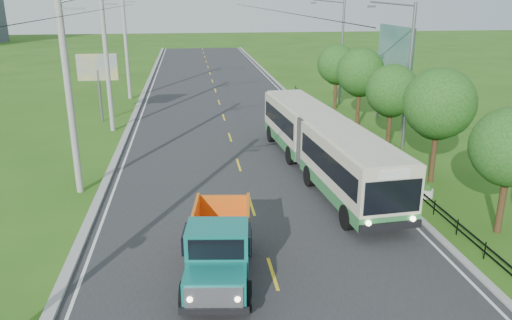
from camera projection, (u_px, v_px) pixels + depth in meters
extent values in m
plane|color=#2A5714|center=(273.00, 274.00, 17.63)|extent=(240.00, 240.00, 0.00)
cube|color=#28282B|center=(228.00, 130.00, 36.44)|extent=(14.00, 120.00, 0.02)
cube|color=#9E9E99|center=(127.00, 133.00, 35.51)|extent=(0.40, 120.00, 0.15)
cube|color=#9E9E99|center=(323.00, 126.00, 37.34)|extent=(0.30, 120.00, 0.10)
cube|color=silver|center=(135.00, 133.00, 35.60)|extent=(0.12, 120.00, 0.00)
cube|color=silver|center=(316.00, 127.00, 37.28)|extent=(0.12, 120.00, 0.00)
cube|color=yellow|center=(273.00, 273.00, 17.62)|extent=(0.12, 2.20, 0.00)
cube|color=black|center=(360.00, 145.00, 31.72)|extent=(0.04, 40.00, 0.60)
cylinder|color=gray|center=(69.00, 93.00, 23.48)|extent=(0.32, 0.32, 10.00)
cube|color=slate|center=(70.00, 9.00, 22.35)|extent=(1.20, 0.10, 0.10)
cylinder|color=gray|center=(107.00, 61.00, 34.77)|extent=(0.32, 0.32, 10.00)
cube|color=slate|center=(109.00, 4.00, 33.64)|extent=(1.20, 0.10, 0.10)
cylinder|color=gray|center=(126.00, 45.00, 46.06)|extent=(0.32, 0.32, 10.00)
cube|color=slate|center=(128.00, 2.00, 44.93)|extent=(1.20, 0.10, 0.10)
cylinder|color=#382314|center=(502.00, 199.00, 20.29)|extent=(0.28, 0.28, 2.97)
sphere|color=#164714|center=(511.00, 147.00, 19.59)|extent=(3.18, 3.18, 3.18)
sphere|color=#164714|center=(506.00, 158.00, 20.28)|extent=(2.33, 2.33, 2.33)
cylinder|color=#382314|center=(434.00, 151.00, 25.87)|extent=(0.28, 0.28, 3.36)
sphere|color=#164714|center=(439.00, 103.00, 25.08)|extent=(3.60, 3.60, 3.60)
sphere|color=#164714|center=(437.00, 115.00, 25.80)|extent=(2.64, 2.64, 2.64)
cylinder|color=#382314|center=(389.00, 126.00, 31.57)|extent=(0.28, 0.28, 3.02)
sphere|color=#164714|center=(392.00, 90.00, 30.86)|extent=(3.24, 3.24, 3.24)
sphere|color=#164714|center=(391.00, 99.00, 31.55)|extent=(2.38, 2.38, 2.38)
cylinder|color=#382314|center=(358.00, 105.00, 37.18)|extent=(0.28, 0.28, 3.25)
sphere|color=#164714|center=(360.00, 72.00, 36.41)|extent=(3.48, 3.48, 3.48)
sphere|color=#164714|center=(360.00, 80.00, 37.13)|extent=(2.55, 2.55, 2.55)
cylinder|color=#382314|center=(335.00, 91.00, 42.85)|extent=(0.28, 0.28, 3.08)
sphere|color=#164714|center=(337.00, 64.00, 42.12)|extent=(3.30, 3.30, 3.30)
sphere|color=#164714|center=(337.00, 71.00, 42.83)|extent=(2.42, 2.42, 2.42)
cylinder|color=slate|center=(409.00, 78.00, 30.76)|extent=(0.20, 0.20, 9.00)
cylinder|color=slate|center=(393.00, 4.00, 29.20)|extent=(2.80, 0.10, 0.34)
cube|color=slate|center=(372.00, 6.00, 29.08)|extent=(0.45, 0.16, 0.12)
cylinder|color=slate|center=(342.00, 53.00, 43.93)|extent=(0.20, 0.20, 9.00)
cylinder|color=slate|center=(329.00, 1.00, 42.37)|extent=(2.80, 0.10, 0.34)
cube|color=slate|center=(314.00, 3.00, 42.25)|extent=(0.45, 0.16, 0.12)
cylinder|color=silver|center=(426.00, 193.00, 24.30)|extent=(0.64, 0.64, 0.40)
sphere|color=#164714|center=(427.00, 188.00, 24.22)|extent=(0.44, 0.44, 0.44)
cylinder|color=silver|center=(369.00, 146.00, 31.83)|extent=(0.64, 0.64, 0.40)
sphere|color=#164714|center=(370.00, 143.00, 31.75)|extent=(0.44, 0.44, 0.44)
cylinder|color=silver|center=(334.00, 117.00, 39.36)|extent=(0.64, 0.64, 0.40)
sphere|color=#164714|center=(334.00, 114.00, 39.28)|extent=(0.44, 0.44, 0.44)
cylinder|color=slate|center=(100.00, 96.00, 38.38)|extent=(0.20, 0.20, 4.00)
cube|color=yellow|center=(97.00, 67.00, 37.69)|extent=(3.00, 0.15, 2.00)
cylinder|color=slate|center=(405.00, 99.00, 34.87)|extent=(0.24, 0.24, 5.00)
cylinder|color=slate|center=(379.00, 86.00, 39.57)|extent=(0.24, 0.24, 5.00)
cube|color=#144C47|center=(395.00, 47.00, 36.18)|extent=(0.20, 6.00, 3.00)
cube|color=#2E743C|center=(351.00, 188.00, 23.27)|extent=(3.21, 8.05, 0.58)
cube|color=beige|center=(353.00, 161.00, 22.86)|extent=(3.21, 8.05, 2.03)
cube|color=black|center=(353.00, 161.00, 22.86)|extent=(3.21, 7.42, 1.00)
cube|color=#2E743C|center=(298.00, 138.00, 31.31)|extent=(3.17, 7.52, 0.58)
cube|color=beige|center=(299.00, 118.00, 30.90)|extent=(3.17, 7.52, 2.03)
cube|color=black|center=(299.00, 118.00, 30.90)|extent=(3.17, 6.90, 1.00)
cube|color=#4C4C4C|center=(321.00, 141.00, 27.10)|extent=(2.54, 1.23, 2.50)
cube|color=black|center=(393.00, 197.00, 19.24)|extent=(2.36, 0.24, 1.36)
cylinder|color=black|center=(347.00, 217.00, 20.84)|extent=(0.42, 1.11, 1.09)
cylinder|color=black|center=(399.00, 212.00, 21.31)|extent=(0.42, 1.11, 1.09)
cylinder|color=black|center=(309.00, 176.00, 25.61)|extent=(0.42, 1.11, 1.09)
cylinder|color=black|center=(353.00, 173.00, 26.08)|extent=(0.42, 1.11, 1.09)
cylinder|color=black|center=(290.00, 155.00, 28.93)|extent=(0.42, 1.11, 1.09)
cylinder|color=black|center=(329.00, 153.00, 29.40)|extent=(0.42, 1.11, 1.09)
cylinder|color=black|center=(271.00, 134.00, 33.41)|extent=(0.42, 1.11, 1.09)
cylinder|color=black|center=(305.00, 132.00, 33.88)|extent=(0.42, 1.11, 1.09)
cube|color=#127169|center=(215.00, 286.00, 15.10)|extent=(2.04, 1.49, 0.90)
cube|color=#127169|center=(218.00, 251.00, 16.24)|extent=(2.15, 1.68, 1.81)
cube|color=black|center=(218.00, 239.00, 16.10)|extent=(2.32, 1.44, 0.63)
cube|color=black|center=(220.00, 263.00, 17.20)|extent=(1.57, 5.49, 0.23)
cube|color=#E65815|center=(222.00, 220.00, 18.37)|extent=(2.40, 2.95, 1.17)
cylinder|color=black|center=(185.00, 297.00, 15.42)|extent=(0.44, 1.03, 0.99)
cylinder|color=black|center=(247.00, 297.00, 15.43)|extent=(0.44, 1.03, 0.99)
cylinder|color=black|center=(198.00, 242.00, 18.85)|extent=(0.44, 1.03, 0.99)
cylinder|color=black|center=(248.00, 242.00, 18.86)|extent=(0.44, 1.03, 0.99)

